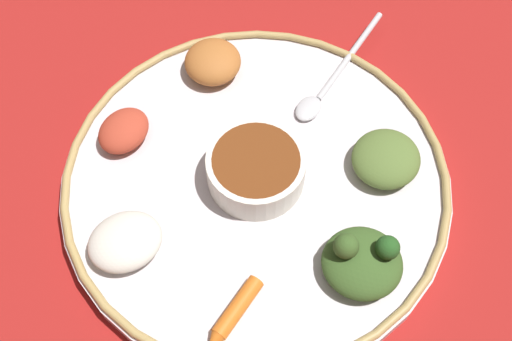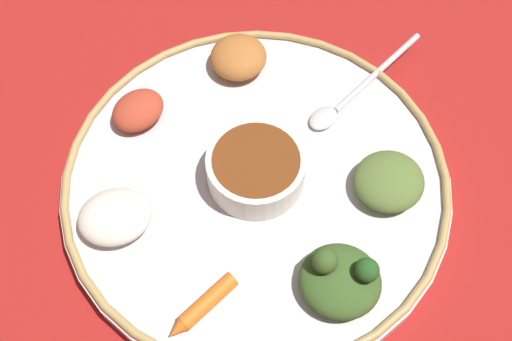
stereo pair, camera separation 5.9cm
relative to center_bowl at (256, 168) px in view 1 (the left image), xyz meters
name	(u,v)px [view 1 (the left image)]	position (x,y,z in m)	size (l,w,h in m)	color
ground_plane	(256,188)	(0.00, 0.00, -0.04)	(2.40, 2.40, 0.00)	maroon
platter	(256,183)	(0.00, 0.00, -0.03)	(0.38, 0.38, 0.02)	silver
platter_rim	(256,177)	(0.00, 0.00, -0.02)	(0.38, 0.38, 0.01)	tan
center_bowl	(256,168)	(0.00, 0.00, 0.00)	(0.09, 0.09, 0.04)	silver
spoon	(326,80)	(0.00, 0.14, -0.02)	(0.02, 0.18, 0.01)	silver
greens_pile	(362,261)	(0.13, -0.03, 0.00)	(0.10, 0.10, 0.05)	#385623
carrot_near_spoon	(234,313)	(0.06, -0.12, -0.01)	(0.01, 0.07, 0.01)	orange
mound_chickpea	(213,62)	(-0.11, 0.09, 0.00)	(0.06, 0.06, 0.03)	#B2662D
mound_berbere_red	(124,131)	(-0.14, -0.03, -0.01)	(0.06, 0.05, 0.03)	#B73D28
mound_rice_white	(125,242)	(-0.06, -0.13, -0.01)	(0.07, 0.06, 0.03)	silver
mound_collards	(386,159)	(0.10, 0.08, 0.00)	(0.07, 0.07, 0.03)	#567033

